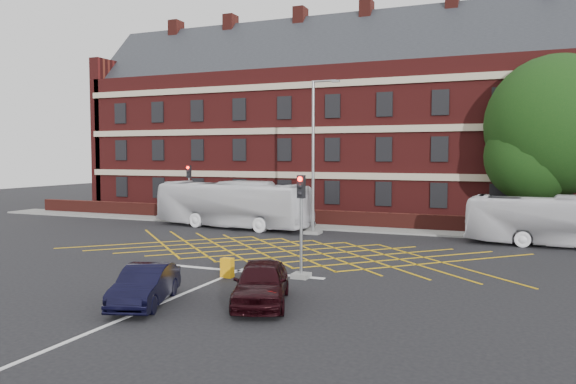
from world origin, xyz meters
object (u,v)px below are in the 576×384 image
at_px(street_lamp, 314,181).
at_px(direction_signs, 173,202).
at_px(car_navy, 145,285).
at_px(utility_cabinet, 227,268).
at_px(bus_right, 562,221).
at_px(bus_left, 232,204).
at_px(traffic_light_near, 301,236).
at_px(deciduous_tree, 556,135).
at_px(traffic_light_far, 189,198).
at_px(car_maroon, 261,283).

relative_size(street_lamp, direction_signs, 4.45).
height_order(car_navy, utility_cabinet, car_navy).
height_order(bus_right, street_lamp, street_lamp).
height_order(bus_left, traffic_light_near, traffic_light_near).
bearing_deg(deciduous_tree, traffic_light_far, -171.74).
distance_m(traffic_light_far, direction_signs, 1.63).
relative_size(bus_left, street_lamp, 1.20).
bearing_deg(street_lamp, bus_left, 173.38).
height_order(traffic_light_near, street_lamp, street_lamp).
height_order(car_maroon, street_lamp, street_lamp).
relative_size(bus_right, utility_cabinet, 12.61).
bearing_deg(direction_signs, bus_left, -20.76).
height_order(traffic_light_far, direction_signs, traffic_light_far).
distance_m(traffic_light_far, street_lamp, 11.87).
xyz_separation_m(car_navy, car_maroon, (3.64, 1.57, 0.08)).
xyz_separation_m(bus_right, traffic_light_far, (-25.80, 2.62, 0.34)).
bearing_deg(utility_cabinet, street_lamp, 94.41).
xyz_separation_m(bus_right, deciduous_tree, (-0.13, 6.35, 4.98)).
distance_m(bus_left, car_navy, 20.25).
bearing_deg(bus_right, deciduous_tree, 2.96).
relative_size(deciduous_tree, street_lamp, 1.19).
bearing_deg(utility_cabinet, deciduous_tree, 56.78).
relative_size(car_navy, direction_signs, 1.85).
bearing_deg(car_navy, deciduous_tree, 42.60).
relative_size(traffic_light_far, utility_cabinet, 5.25).
relative_size(bus_right, car_navy, 2.53).
relative_size(car_navy, traffic_light_near, 0.95).
bearing_deg(car_maroon, direction_signs, 110.77).
relative_size(car_maroon, direction_signs, 2.00).
bearing_deg(street_lamp, car_maroon, -76.13).
bearing_deg(utility_cabinet, traffic_light_near, 20.53).
bearing_deg(utility_cabinet, bus_left, 117.42).
xyz_separation_m(car_maroon, traffic_light_far, (-15.47, 19.79, 1.02)).
distance_m(car_maroon, street_lamp, 17.44).
distance_m(deciduous_tree, direction_signs, 27.93).
height_order(car_navy, traffic_light_near, traffic_light_near).
relative_size(car_maroon, traffic_light_near, 1.03).
bearing_deg(car_maroon, utility_cabinet, 113.95).
xyz_separation_m(bus_right, car_navy, (-13.97, -18.75, -0.76)).
bearing_deg(car_maroon, bus_left, 101.21).
bearing_deg(traffic_light_far, car_navy, -61.02).
distance_m(traffic_light_near, street_lamp, 13.12).
bearing_deg(street_lamp, utility_cabinet, -85.59).
distance_m(car_maroon, traffic_light_far, 25.14).
xyz_separation_m(bus_left, utility_cabinet, (7.38, -14.23, -1.23)).
bearing_deg(utility_cabinet, direction_signs, 129.86).
relative_size(car_navy, deciduous_tree, 0.35).
bearing_deg(traffic_light_near, car_maroon, -87.23).
height_order(car_maroon, traffic_light_near, traffic_light_near).
bearing_deg(bus_left, bus_right, -82.73).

